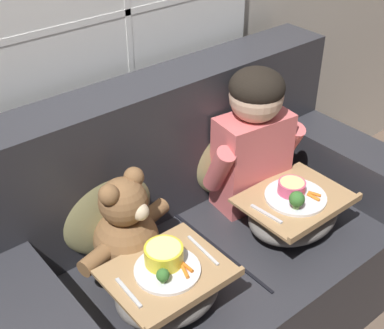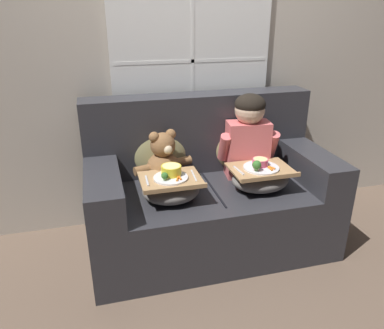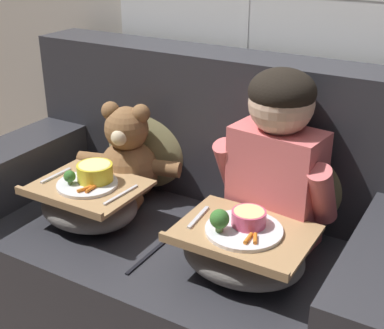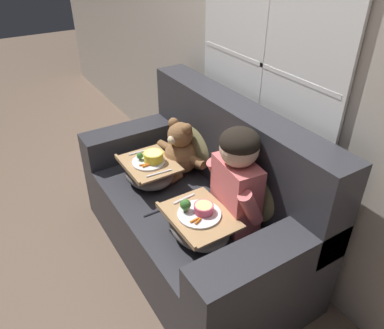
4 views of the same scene
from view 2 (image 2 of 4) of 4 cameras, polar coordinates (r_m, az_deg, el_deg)
ground_plane at (r=2.85m, az=2.65°, el=-11.88°), size 14.00×14.00×0.00m
wall_back_with_window at (r=2.88m, az=-0.17°, el=16.38°), size 8.00×0.08×2.60m
couch at (r=2.71m, az=2.35°, el=-4.48°), size 1.67×0.88×1.05m
throw_pillow_behind_child at (r=2.84m, az=7.37°, el=3.26°), size 0.43×0.21×0.44m
throw_pillow_behind_teddy at (r=2.68m, az=-4.96°, el=2.15°), size 0.40×0.19×0.41m
child_figure at (r=2.68m, az=8.60°, el=4.91°), size 0.44×0.23×0.60m
teddy_bear at (r=2.56m, az=-4.33°, el=0.33°), size 0.42×0.31×0.39m
lap_tray_child at (r=2.56m, az=10.37°, el=-2.00°), size 0.41×0.32×0.24m
lap_tray_teddy at (r=2.38m, az=-3.22°, el=-3.56°), size 0.39×0.32×0.23m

